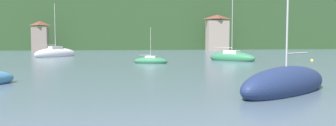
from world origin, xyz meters
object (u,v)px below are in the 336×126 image
object	(u,v)px
shore_building_west	(40,37)
sailboat_far_9	(56,54)
sailboat_far_3	(232,58)
sailboat_far_8	(151,61)
sailboat_mid_0	(286,84)
shore_building_westcentral	(217,33)
mooring_buoy_near	(312,61)

from	to	relation	value
shore_building_west	sailboat_far_9	xyz separation A→B (m)	(8.58, -29.01, -3.10)
sailboat_far_3	sailboat_far_8	size ratio (longest dim) A/B	1.97
sailboat_far_8	sailboat_far_9	size ratio (longest dim) A/B	0.49
shore_building_west	sailboat_far_3	bearing A→B (deg)	-52.37
sailboat_mid_0	sailboat_far_3	distance (m)	27.59
shore_building_westcentral	sailboat_far_3	world-z (taller)	shore_building_westcentral
mooring_buoy_near	sailboat_far_9	bearing A→B (deg)	155.94
sailboat_mid_0	sailboat_far_3	xyz separation A→B (m)	(6.38, 26.84, -0.02)
shore_building_west	sailboat_far_8	bearing A→B (deg)	-64.25
sailboat_mid_0	sailboat_far_3	bearing A→B (deg)	-138.84
shore_building_west	sailboat_far_8	distance (m)	52.39
sailboat_far_8	mooring_buoy_near	xyz separation A→B (m)	(22.12, 1.90, -0.26)
shore_building_west	sailboat_far_8	xyz separation A→B (m)	(22.71, -47.09, -3.35)
shore_building_west	shore_building_westcentral	bearing A→B (deg)	0.11
sailboat_mid_0	mooring_buoy_near	distance (m)	30.94
shore_building_west	sailboat_mid_0	bearing A→B (deg)	-68.75
sailboat_mid_0	sailboat_far_8	world-z (taller)	sailboat_mid_0
sailboat_far_3	shore_building_west	bearing A→B (deg)	176.76
sailboat_mid_0	shore_building_westcentral	bearing A→B (deg)	-139.46
sailboat_far_8	mooring_buoy_near	world-z (taller)	sailboat_far_8
shore_building_westcentral	sailboat_far_8	xyz separation A→B (m)	(-22.53, -47.18, -4.35)
shore_building_west	sailboat_far_3	world-z (taller)	sailboat_far_3
shore_building_westcentral	sailboat_far_3	bearing A→B (deg)	-104.37
sailboat_far_8	sailboat_far_9	distance (m)	22.95
shore_building_west	shore_building_westcentral	distance (m)	45.25
sailboat_far_3	mooring_buoy_near	bearing A→B (deg)	42.95
sailboat_mid_0	sailboat_far_8	xyz separation A→B (m)	(-4.85, 23.76, -0.19)
shore_building_westcentral	mooring_buoy_near	size ratio (longest dim) A/B	22.41
sailboat_far_3	sailboat_far_8	world-z (taller)	sailboat_far_3
shore_building_westcentral	sailboat_far_3	size ratio (longest dim) A/B	1.05
shore_building_westcentral	shore_building_west	bearing A→B (deg)	-179.89
shore_building_west	sailboat_mid_0	xyz separation A→B (m)	(27.56, -70.85, -3.17)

